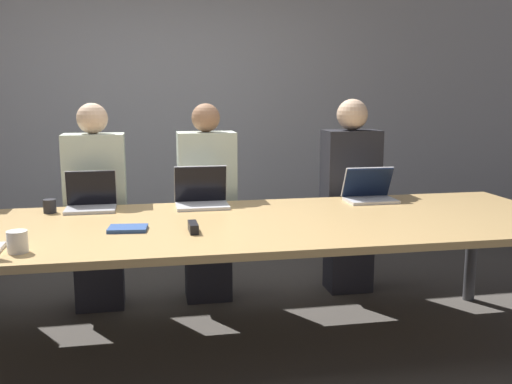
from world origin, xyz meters
TOP-DOWN VIEW (x-y plane):
  - ground_plane at (0.00, 0.00)m, footprint 24.00×24.00m
  - curtain_wall at (0.00, 2.29)m, footprint 12.00×0.06m
  - conference_table at (0.00, 0.00)m, footprint 4.48×1.27m
  - cup_near_left at (-0.78, -0.43)m, footprint 0.09×0.09m
  - laptop_far_right at (1.27, 0.45)m, footprint 0.33×0.24m
  - person_far_right at (1.28, 0.83)m, footprint 0.40×0.24m
  - laptop_far_center at (0.15, 0.49)m, footprint 0.34×0.25m
  - person_far_center at (0.22, 0.84)m, footprint 0.40×0.24m
  - laptop_far_midleft at (-0.54, 0.52)m, footprint 0.31×0.23m
  - person_far_midleft at (-0.53, 0.81)m, footprint 0.40×0.24m
  - cup_far_midleft at (-0.77, 0.45)m, footprint 0.08×0.08m
  - stapler at (0.04, -0.19)m, footprint 0.05×0.15m
  - notebook at (-0.30, -0.09)m, footprint 0.21×0.17m

SIDE VIEW (x-z plane):
  - ground_plane at x=0.00m, z-range 0.00..0.00m
  - person_far_center at x=0.22m, z-range -0.02..1.38m
  - person_far_midleft at x=-0.53m, z-range -0.02..1.38m
  - person_far_right at x=1.28m, z-range -0.02..1.41m
  - conference_table at x=0.00m, z-range 0.33..1.08m
  - notebook at x=-0.30m, z-range 0.75..0.77m
  - stapler at x=0.04m, z-range 0.75..0.80m
  - cup_far_midleft at x=-0.77m, z-range 0.75..0.84m
  - cup_near_left at x=-0.78m, z-range 0.75..0.85m
  - laptop_far_right at x=1.27m, z-range 0.71..0.93m
  - laptop_far_midleft at x=-0.54m, z-range 0.70..0.94m
  - laptop_far_center at x=0.15m, z-range 0.70..0.95m
  - curtain_wall at x=0.00m, z-range 0.00..2.80m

